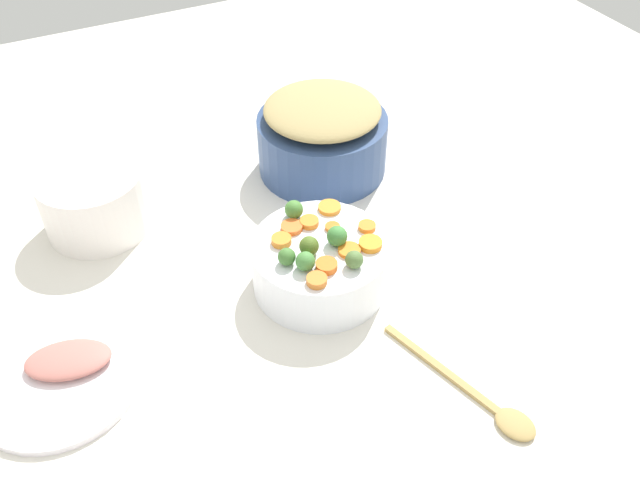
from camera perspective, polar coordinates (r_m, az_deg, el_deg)
The scene contains 24 objects.
tabletop at distance 1.18m, azimuth 1.35°, elevation -3.96°, with size 2.40×2.40×0.02m, color white.
serving_bowl_carrots at distance 1.13m, azimuth 0.00°, elevation -2.08°, with size 0.23×0.23×0.09m, color white.
metal_pot at distance 1.39m, azimuth 0.19°, elevation 8.11°, with size 0.26×0.26×0.12m, color navy.
stuffing_mound at distance 1.34m, azimuth 0.20°, elevation 10.96°, with size 0.23×0.23×0.04m, color tan.
carrot_slice_0 at distance 1.10m, azimuth -3.28°, elevation -0.03°, with size 0.03×0.03×0.01m, color orange.
carrot_slice_1 at distance 1.14m, azimuth -0.91°, elevation 1.52°, with size 0.03×0.03×0.01m, color orange.
carrot_slice_2 at distance 1.10m, azimuth 4.28°, elevation -0.32°, with size 0.04×0.04×0.01m, color orange.
carrot_slice_3 at distance 1.04m, azimuth -0.27°, elevation -3.41°, with size 0.03×0.03×0.01m, color orange.
carrot_slice_4 at distance 1.17m, azimuth 0.81°, elevation 2.76°, with size 0.04×0.04×0.01m, color orange.
carrot_slice_5 at distance 1.06m, azimuth 0.55°, elevation -2.19°, with size 0.03×0.03×0.01m, color orange.
carrot_slice_6 at distance 1.09m, azimuth 2.50°, elevation -0.88°, with size 0.04×0.04×0.01m, color orange.
carrot_slice_7 at distance 1.13m, azimuth -2.40°, elevation 1.09°, with size 0.04×0.04×0.01m, color orange.
carrot_slice_8 at distance 1.13m, azimuth 3.99°, elevation 1.14°, with size 0.03×0.03×0.01m, color orange.
carrot_slice_9 at distance 1.13m, azimuth 1.06°, elevation 1.09°, with size 0.03×0.03×0.01m, color orange.
brussels_sprout_0 at distance 1.15m, azimuth -2.22°, elevation 2.60°, with size 0.03×0.03×0.03m, color #4A8436.
brussels_sprout_1 at distance 1.06m, azimuth -2.83°, elevation -1.41°, with size 0.03×0.03×0.03m, color #447833.
brussels_sprout_2 at distance 1.09m, azimuth 1.28°, elevation 0.38°, with size 0.03×0.03×0.03m, color #44883E.
brussels_sprout_3 at distance 1.06m, azimuth 3.01°, elevation -1.63°, with size 0.03×0.03×0.03m, color #57793D.
brussels_sprout_4 at distance 1.05m, azimuth -1.24°, elevation -1.81°, with size 0.03×0.03×0.03m, color #4B893F.
brussels_sprout_5 at distance 1.08m, azimuth -0.89°, elevation -0.55°, with size 0.03×0.03×0.03m, color #4F6B24.
wooden_spoon at distance 1.04m, azimuth 13.87°, elevation -13.19°, with size 0.27×0.11×0.01m.
casserole_dish at distance 1.31m, azimuth -18.52°, elevation 3.15°, with size 0.19×0.19×0.12m, color white.
ham_plate at distance 1.10m, azimuth -21.15°, elevation -11.14°, with size 0.25×0.25×0.01m, color white.
ham_slice_main at distance 1.10m, azimuth -20.49°, elevation -9.45°, with size 0.13×0.08×0.02m, color #C17066.
Camera 1 is at (0.71, -0.39, 0.86)m, focal length 37.91 mm.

